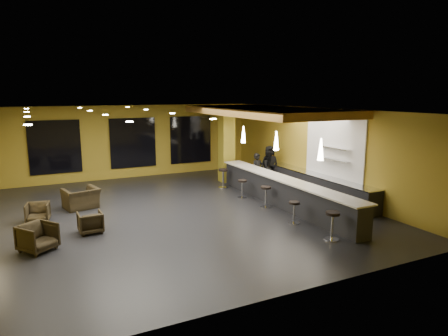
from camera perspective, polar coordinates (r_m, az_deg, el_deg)
name	(u,v)px	position (r m, az deg, el deg)	size (l,w,h in m)	color
floor	(179,213)	(14.13, -6.44, -6.39)	(12.00, 13.00, 0.10)	black
ceiling	(177,109)	(13.52, -6.77, 8.35)	(12.00, 13.00, 0.10)	black
wall_back	(132,142)	(19.94, -12.95, 3.70)	(12.00, 0.10, 3.50)	olive
wall_front	(290,214)	(8.00, 9.47, -6.45)	(12.00, 0.10, 3.50)	olive
wall_right	(319,151)	(16.70, 13.36, 2.37)	(0.10, 13.00, 3.50)	olive
wood_soffit	(263,111)	(16.17, 5.65, 8.07)	(3.60, 8.00, 0.28)	#AA7631
window_left	(55,147)	(19.36, -23.00, 2.77)	(2.20, 0.06, 2.40)	black
window_center	(133,143)	(19.84, -12.87, 3.53)	(2.20, 0.06, 2.40)	black
window_right	(191,140)	(20.73, -4.76, 4.06)	(2.20, 0.06, 2.40)	black
tile_backsplash	(334,148)	(15.86, 15.44, 2.75)	(0.06, 3.20, 2.40)	white
bar_counter	(283,193)	(14.73, 8.38, -3.51)	(0.60, 8.00, 1.00)	black
bar_top	(283,179)	(14.61, 8.43, -1.51)	(0.78, 8.10, 0.05)	silver
prep_counter	(317,186)	(16.31, 13.19, -2.54)	(0.70, 6.00, 0.86)	black
prep_top	(318,175)	(16.22, 13.26, -0.98)	(0.72, 6.00, 0.03)	silver
wall_shelf_lower	(334,159)	(15.68, 15.46, 1.18)	(0.30, 1.50, 0.03)	silver
wall_shelf_upper	(335,148)	(15.61, 15.54, 2.81)	(0.30, 1.50, 0.03)	silver
column	(227,144)	(18.41, 0.37, 3.41)	(0.60, 0.60, 3.50)	olive
pendant_0	(321,149)	(12.81, 13.66, 2.61)	(0.20, 0.20, 0.70)	white
pendant_1	(276,141)	(14.80, 7.48, 3.87)	(0.20, 0.20, 0.70)	white
pendant_2	(243,135)	(16.93, 2.79, 4.80)	(0.20, 0.20, 0.70)	white
staff_a	(257,171)	(17.37, 4.80, -0.37)	(0.55, 0.36, 1.52)	black
staff_b	(269,168)	(17.84, 6.46, -0.02)	(0.77, 0.60, 1.58)	black
staff_c	(270,165)	(18.29, 6.53, 0.48)	(0.84, 0.55, 1.73)	black
armchair_a	(38,237)	(11.64, -25.07, -8.97)	(0.79, 0.81, 0.74)	black
armchair_b	(90,222)	(12.55, -18.54, -7.37)	(0.67, 0.69, 0.63)	black
armchair_c	(38,213)	(14.14, -25.05, -5.79)	(0.68, 0.70, 0.64)	black
armchair_d	(81,198)	(15.19, -19.76, -4.11)	(1.14, 1.00, 0.74)	black
bar_stool_0	(332,222)	(11.67, 15.23, -7.46)	(0.42, 0.42, 0.82)	silver
bar_stool_1	(294,210)	(12.85, 9.98, -5.86)	(0.36, 0.36, 0.72)	silver
bar_stool_2	(266,194)	(14.46, 6.00, -3.72)	(0.40, 0.40, 0.78)	silver
bar_stool_3	(242,186)	(15.71, 2.63, -2.64)	(0.37, 0.37, 0.73)	silver
bar_stool_4	(223,176)	(17.33, -0.12, -1.12)	(0.42, 0.42, 0.84)	silver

